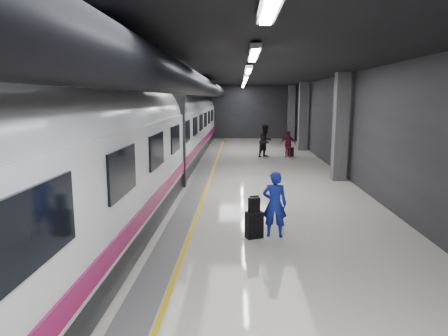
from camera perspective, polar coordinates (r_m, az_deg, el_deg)
ground at (r=15.31m, az=0.99°, el=-3.08°), size 40.00×40.00×0.00m
platform_hall at (r=15.88m, az=0.05°, el=10.26°), size 10.02×40.02×4.51m
train at (r=15.38m, az=-11.21°, el=4.60°), size 3.05×38.00×4.05m
traveler_main at (r=10.08m, az=7.25°, el=-5.15°), size 0.66×0.47×1.68m
suitcase_main at (r=10.07m, az=4.33°, el=-8.08°), size 0.48×0.39×0.67m
shoulder_bag at (r=9.91m, az=4.32°, el=-5.27°), size 0.31×0.25×0.36m
traveler_far_a at (r=23.79m, az=5.95°, el=3.88°), size 1.18×1.18×1.93m
traveler_far_b at (r=23.93m, az=9.13°, el=3.40°), size 0.92×0.40×1.56m
suitcase_far at (r=24.32m, az=9.49°, el=2.29°), size 0.37×0.24×0.54m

